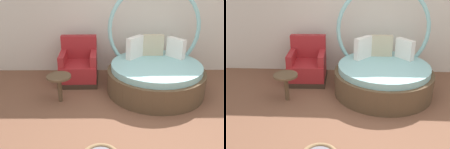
{
  "view_description": "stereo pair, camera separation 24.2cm",
  "coord_description": "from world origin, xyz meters",
  "views": [
    {
      "loc": [
        -0.68,
        -3.64,
        2.47
      ],
      "look_at": [
        -0.65,
        0.73,
        0.55
      ],
      "focal_mm": 42.87,
      "sensor_mm": 36.0,
      "label": 1
    },
    {
      "loc": [
        -0.43,
        -3.64,
        2.47
      ],
      "look_at": [
        -0.65,
        0.73,
        0.55
      ],
      "focal_mm": 42.87,
      "sensor_mm": 36.0,
      "label": 2
    }
  ],
  "objects": [
    {
      "name": "ground_plane",
      "position": [
        0.0,
        0.0,
        -0.01
      ],
      "size": [
        8.0,
        8.0,
        0.02
      ],
      "primitive_type": "cube",
      "color": "brown"
    },
    {
      "name": "back_wall",
      "position": [
        0.0,
        2.31,
        1.4
      ],
      "size": [
        8.0,
        0.12,
        2.79
      ],
      "primitive_type": "cube",
      "color": "silver",
      "rests_on": "ground_plane"
    },
    {
      "name": "round_daybed",
      "position": [
        0.21,
        1.24,
        0.4
      ],
      "size": [
        1.91,
        1.91,
        2.07
      ],
      "color": "brown",
      "rests_on": "ground_plane"
    },
    {
      "name": "red_armchair",
      "position": [
        -1.35,
        1.67,
        0.33
      ],
      "size": [
        0.82,
        0.82,
        0.94
      ],
      "color": "#38281E",
      "rests_on": "ground_plane"
    },
    {
      "name": "side_table",
      "position": [
        -1.61,
        0.76,
        0.43
      ],
      "size": [
        0.44,
        0.44,
        0.52
      ],
      "color": "brown",
      "rests_on": "ground_plane"
    }
  ]
}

